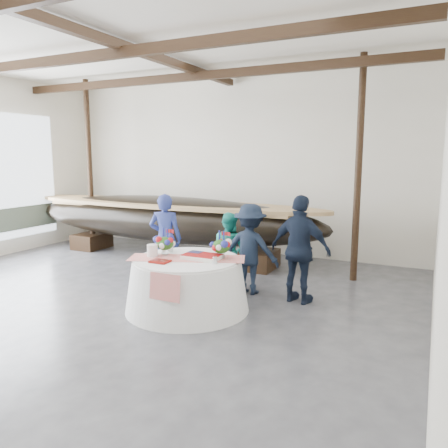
% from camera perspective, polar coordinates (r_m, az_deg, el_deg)
% --- Properties ---
extents(floor, '(10.00, 12.00, 0.01)m').
position_cam_1_polar(floor, '(7.22, -19.93, -12.38)').
color(floor, '#3D3D42').
rests_on(floor, ground).
extents(wall_back, '(10.00, 0.02, 4.50)m').
position_cam_1_polar(wall_back, '(11.70, 1.10, 7.52)').
color(wall_back, silver).
rests_on(wall_back, ground).
extents(wall_right, '(0.02, 12.00, 4.50)m').
position_cam_1_polar(wall_right, '(4.62, 26.95, 4.03)').
color(wall_right, silver).
rests_on(wall_right, ground).
extents(ceiling, '(10.00, 12.00, 0.01)m').
position_cam_1_polar(ceiling, '(7.01, -22.12, 24.39)').
color(ceiling, white).
rests_on(ceiling, wall_back).
extents(pavilion_structure, '(9.80, 11.76, 4.50)m').
position_cam_1_polar(pavilion_structure, '(7.43, -17.20, 19.78)').
color(pavilion_structure, black).
rests_on(pavilion_structure, ground).
extents(longboat_display, '(8.26, 1.65, 1.55)m').
position_cam_1_polar(longboat_display, '(10.96, -7.50, 0.71)').
color(longboat_display, black).
rests_on(longboat_display, ground).
extents(banquet_table, '(2.06, 2.06, 0.88)m').
position_cam_1_polar(banquet_table, '(7.36, -4.82, -7.82)').
color(banquet_table, white).
rests_on(banquet_table, ground).
extents(tabletop_items, '(1.97, 1.21, 0.40)m').
position_cam_1_polar(tabletop_items, '(7.30, -4.55, -3.18)').
color(tabletop_items, red).
rests_on(tabletop_items, banquet_table).
extents(guest_woman_blue, '(0.76, 0.62, 1.80)m').
position_cam_1_polar(guest_woman_blue, '(8.85, -7.66, -1.88)').
color(guest_woman_blue, navy).
rests_on(guest_woman_blue, ground).
extents(guest_woman_teal, '(0.84, 0.73, 1.48)m').
position_cam_1_polar(guest_woman_teal, '(8.47, 0.69, -3.41)').
color(guest_woman_teal, teal).
rests_on(guest_woman_teal, ground).
extents(guest_man_left, '(1.10, 0.65, 1.68)m').
position_cam_1_polar(guest_man_left, '(8.11, 3.44, -3.27)').
color(guest_man_left, black).
rests_on(guest_man_left, ground).
extents(guest_man_right, '(1.18, 0.67, 1.89)m').
position_cam_1_polar(guest_man_right, '(7.67, 9.94, -3.31)').
color(guest_man_right, black).
rests_on(guest_man_right, ground).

